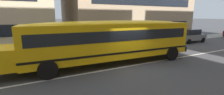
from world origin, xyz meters
TOP-DOWN VIEW (x-y plane):
  - ground_plane at (0.00, 0.00)m, footprint 400.00×400.00m
  - sidewalk_far at (0.00, 7.00)m, footprint 120.00×3.00m
  - lane_centreline at (0.00, 0.00)m, footprint 110.00×0.16m
  - school_bus at (-0.80, 1.22)m, footprint 13.18×3.43m
  - parked_car_grey_near_corner at (12.03, 4.50)m, footprint 3.91×1.89m

SIDE VIEW (x-z plane):
  - ground_plane at x=0.00m, z-range 0.00..0.00m
  - lane_centreline at x=0.00m, z-range 0.00..0.01m
  - sidewalk_far at x=0.00m, z-range 0.00..0.01m
  - parked_car_grey_near_corner at x=12.03m, z-range 0.02..1.66m
  - school_bus at x=-0.80m, z-range 0.28..3.20m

